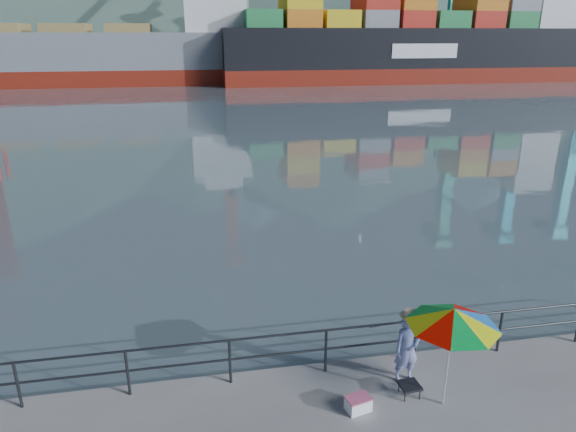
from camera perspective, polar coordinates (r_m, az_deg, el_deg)
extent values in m
cube|color=slate|center=(137.33, -10.50, 16.41)|extent=(500.00, 280.00, 0.00)
cube|color=#514F4C|center=(101.04, -4.31, 15.65)|extent=(200.00, 40.00, 0.40)
cylinder|color=#2D3033|center=(10.66, -1.06, -13.11)|extent=(22.00, 0.05, 0.05)
cylinder|color=#2D3033|center=(10.91, -1.04, -15.10)|extent=(22.00, 0.05, 0.05)
cube|color=#2D3033|center=(10.94, -1.04, -15.31)|extent=(22.00, 0.06, 1.00)
cube|color=#194CA5|center=(99.90, -4.28, 17.10)|extent=(6.00, 2.40, 5.20)
cube|color=#194CA5|center=(100.81, -0.44, 17.91)|extent=(6.00, 2.40, 7.80)
cube|color=#267F3F|center=(102.17, 3.33, 17.90)|extent=(6.00, 2.40, 7.80)
cube|color=orange|center=(103.92, 6.99, 17.82)|extent=(6.00, 2.40, 7.80)
cube|color=#194CA5|center=(106.04, 10.51, 17.68)|extent=(6.00, 2.40, 7.80)
cube|color=gray|center=(108.51, 13.87, 17.49)|extent=(6.00, 2.40, 7.80)
cube|color=#267F3F|center=(111.40, 16.93, 15.93)|extent=(6.00, 2.40, 2.60)
cube|color=yellow|center=(114.43, 20.01, 16.34)|extent=(6.00, 2.40, 5.20)
cube|color=yellow|center=(117.81, 22.86, 16.07)|extent=(6.00, 2.40, 5.20)
cube|color=#267F3F|center=(102.94, -4.46, 16.44)|extent=(6.00, 2.40, 2.60)
cube|color=red|center=(103.87, -0.75, 16.52)|extent=(6.00, 2.40, 2.60)
cube|color=#267F3F|center=(105.08, 2.92, 17.95)|extent=(6.00, 2.40, 7.80)
cube|color=#267F3F|center=(106.83, 6.46, 17.19)|extent=(6.00, 2.40, 5.20)
cube|color=#267F3F|center=(108.89, 9.88, 17.08)|extent=(6.00, 2.40, 5.20)
cube|color=orange|center=(111.35, 13.11, 16.25)|extent=(6.00, 2.40, 2.60)
cube|color=yellow|center=(114.02, 16.29, 16.71)|extent=(6.00, 2.40, 5.20)
cube|color=gray|center=(117.10, 19.19, 15.84)|extent=(6.00, 2.40, 2.60)
cube|color=#194CA5|center=(120.30, 22.15, 16.82)|extent=(6.00, 2.40, 7.80)
cube|color=#267F3F|center=(105.82, -4.69, 17.93)|extent=(6.00, 2.40, 7.80)
cube|color=yellow|center=(106.82, -1.04, 16.60)|extent=(6.00, 2.40, 2.60)
imported|color=navy|center=(10.98, 13.08, -14.20)|extent=(0.57, 0.40, 1.49)
cylinder|color=white|center=(10.43, 17.34, -15.21)|extent=(0.04, 0.04, 1.91)
cone|color=#029834|center=(9.94, 17.90, -10.65)|extent=(2.11, 2.11, 0.35)
cube|color=black|center=(10.89, 13.37, -17.84)|extent=(0.41, 0.41, 0.05)
cube|color=#2D3033|center=(10.97, 13.32, -18.38)|extent=(0.33, 0.33, 0.21)
cube|color=white|center=(10.44, 7.80, -20.03)|extent=(0.51, 0.40, 0.26)
cylinder|color=black|center=(11.87, 10.42, -15.50)|extent=(0.06, 1.67, 1.17)
cube|color=maroon|center=(82.83, -20.79, 14.16)|extent=(56.66, 9.81, 2.50)
cube|color=gray|center=(82.64, -21.11, 16.74)|extent=(56.66, 9.81, 5.00)
cube|color=silver|center=(81.69, -8.11, 21.98)|extent=(9.00, 8.24, 7.00)
cube|color=maroon|center=(84.76, 13.32, 14.97)|extent=(57.73, 9.62, 2.50)
cube|color=black|center=(84.57, 13.55, 17.70)|extent=(57.73, 9.62, 5.60)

